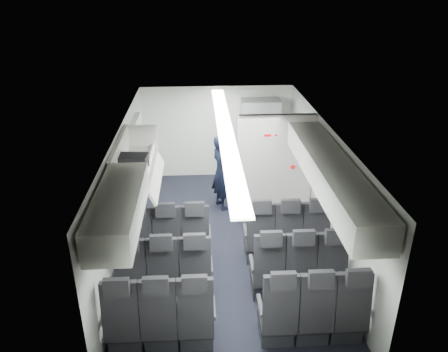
{
  "coord_description": "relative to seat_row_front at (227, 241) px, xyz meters",
  "views": [
    {
      "loc": [
        -0.43,
        -6.6,
        4.38
      ],
      "look_at": [
        0.0,
        0.4,
        1.15
      ],
      "focal_mm": 35.0,
      "sensor_mm": 36.0,
      "label": 1
    }
  ],
  "objects": [
    {
      "name": "boarding_door",
      "position": [
        -1.64,
        2.09,
        0.55
      ],
      "size": [
        0.12,
        1.27,
        1.86
      ],
      "color": "silver",
      "rests_on": "cabin_shell"
    },
    {
      "name": "papers",
      "position": [
        0.2,
        1.88,
        0.67
      ],
      "size": [
        0.19,
        0.04,
        0.13
      ],
      "primitive_type": "cube",
      "rotation": [
        0.0,
        0.0,
        0.12
      ],
      "color": "white",
      "rests_on": "flight_attendant"
    },
    {
      "name": "overhead_bin_left_front_open",
      "position": [
        -1.44,
        0.28,
        1.33
      ],
      "size": [
        0.64,
        1.7,
        0.72
      ],
      "color": "#9E9E93",
      "rests_on": "cabin_shell"
    },
    {
      "name": "seat_row_rear",
      "position": [
        0.0,
        -1.8,
        0.0
      ],
      "size": [
        3.33,
        0.56,
        1.24
      ],
      "color": "black",
      "rests_on": "cabin_shell"
    },
    {
      "name": "overhead_bin_right_rear",
      "position": [
        1.4,
        -1.47,
        1.46
      ],
      "size": [
        0.53,
        1.8,
        0.4
      ],
      "color": "silver",
      "rests_on": "cabin_shell"
    },
    {
      "name": "galley_unit",
      "position": [
        0.95,
        3.25,
        0.55
      ],
      "size": [
        0.85,
        0.52,
        1.9
      ],
      "color": "#939399",
      "rests_on": "cabin_shell"
    },
    {
      "name": "overhead_bin_right_front",
      "position": [
        1.4,
        0.28,
        1.46
      ],
      "size": [
        0.53,
        1.7,
        0.4
      ],
      "color": "silver",
      "rests_on": "cabin_shell"
    },
    {
      "name": "cabin_shell",
      "position": [
        0.0,
        0.53,
        0.72
      ],
      "size": [
        3.41,
        6.01,
        2.16
      ],
      "color": "black",
      "rests_on": "ground"
    },
    {
      "name": "seat_row_mid",
      "position": [
        0.0,
        -0.9,
        0.0
      ],
      "size": [
        3.33,
        0.56,
        1.24
      ],
      "color": "black",
      "rests_on": "cabin_shell"
    },
    {
      "name": "carry_on_bag",
      "position": [
        -1.43,
        0.07,
        1.39
      ],
      "size": [
        0.46,
        0.34,
        0.26
      ],
      "primitive_type": "cube",
      "rotation": [
        0.0,
        0.0,
        -0.09
      ],
      "color": "black",
      "rests_on": "overhead_bin_left_front_open"
    },
    {
      "name": "bulkhead_partition",
      "position": [
        0.98,
        1.33,
        0.67
      ],
      "size": [
        1.4,
        0.15,
        2.13
      ],
      "color": "silver",
      "rests_on": "cabin_shell"
    },
    {
      "name": "overhead_bin_left_rear",
      "position": [
        -1.4,
        -1.47,
        1.46
      ],
      "size": [
        0.53,
        1.8,
        0.4
      ],
      "color": "silver",
      "rests_on": "cabin_shell"
    },
    {
      "name": "flight_attendant",
      "position": [
        0.01,
        1.93,
        0.38
      ],
      "size": [
        0.58,
        0.67,
        1.56
      ],
      "primitive_type": "imported",
      "rotation": [
        0.0,
        0.0,
        2.0
      ],
      "color": "black",
      "rests_on": "ground"
    },
    {
      "name": "seat_row_front",
      "position": [
        0.0,
        0.0,
        0.0
      ],
      "size": [
        3.33,
        0.56,
        1.24
      ],
      "color": "black",
      "rests_on": "cabin_shell"
    }
  ]
}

